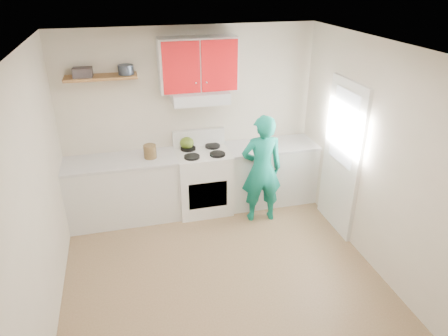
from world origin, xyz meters
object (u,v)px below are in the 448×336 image
object	(u,v)px
tin	(126,70)
kettle	(187,143)
crock	(150,152)
person	(262,169)
stove	(203,181)

from	to	relation	value
tin	kettle	world-z (taller)	tin
crock	person	distance (m)	1.54
tin	crock	xyz separation A→B (m)	(0.20, -0.18, -1.09)
stove	kettle	world-z (taller)	kettle
tin	person	xyz separation A→B (m)	(1.66, -0.63, -1.32)
person	stove	bearing A→B (deg)	-27.32
stove	crock	xyz separation A→B (m)	(-0.73, -0.01, 0.54)
kettle	stove	bearing A→B (deg)	-26.92
kettle	person	size ratio (longest dim) A/B	0.13
tin	person	size ratio (longest dim) A/B	0.13
crock	kettle	bearing A→B (deg)	19.78
stove	person	distance (m)	0.92
tin	kettle	size ratio (longest dim) A/B	0.97
person	tin	bearing A→B (deg)	-15.74
stove	crock	size ratio (longest dim) A/B	4.45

